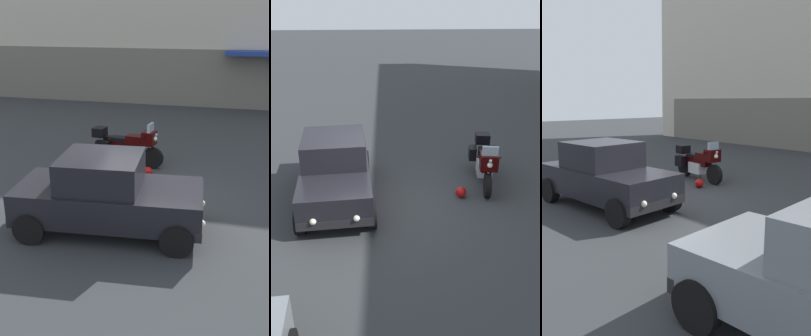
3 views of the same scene
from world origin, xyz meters
The scene contains 4 objects.
ground_plane centered at (0.00, 0.00, 0.00)m, with size 80.00×80.00×0.00m, color #2D3033.
motorcycle centered at (-1.29, 2.74, 0.62)m, with size 2.26×0.87×1.36m.
helmet centered at (-0.44, 1.96, 0.14)m, with size 0.28×0.28×0.28m, color #990C0C.
car_hatchback_near centered at (-0.59, -1.22, 0.81)m, with size 3.98×2.10×1.64m.
Camera 1 is at (1.81, -8.34, 4.20)m, focal length 42.70 mm.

